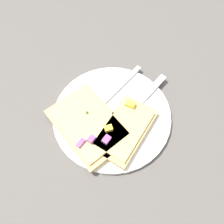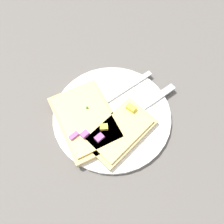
% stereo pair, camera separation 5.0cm
% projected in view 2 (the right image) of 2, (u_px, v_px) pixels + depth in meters
% --- Properties ---
extents(ground_plane, '(4.00, 4.00, 0.00)m').
position_uv_depth(ground_plane, '(112.00, 116.00, 0.52)').
color(ground_plane, '#56514C').
extents(plate, '(0.28, 0.28, 0.01)m').
position_uv_depth(plate, '(112.00, 115.00, 0.52)').
color(plate, silver).
rests_on(plate, ground).
extents(fork, '(0.13, 0.20, 0.01)m').
position_uv_depth(fork, '(111.00, 98.00, 0.53)').
color(fork, '#B7B7BC').
rests_on(fork, plate).
extents(knife, '(0.13, 0.20, 0.01)m').
position_uv_depth(knife, '(144.00, 106.00, 0.52)').
color(knife, '#B7B7BC').
rests_on(knife, plate).
extents(pizza_slice_main, '(0.21, 0.21, 0.03)m').
position_uv_depth(pizza_slice_main, '(86.00, 119.00, 0.49)').
color(pizza_slice_main, tan).
rests_on(pizza_slice_main, plate).
extents(pizza_slice_corner, '(0.14, 0.18, 0.03)m').
position_uv_depth(pizza_slice_corner, '(120.00, 131.00, 0.48)').
color(pizza_slice_corner, tan).
rests_on(pizza_slice_corner, plate).
extents(crumb_scatter, '(0.14, 0.10, 0.01)m').
position_uv_depth(crumb_scatter, '(108.00, 117.00, 0.50)').
color(crumb_scatter, tan).
rests_on(crumb_scatter, plate).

